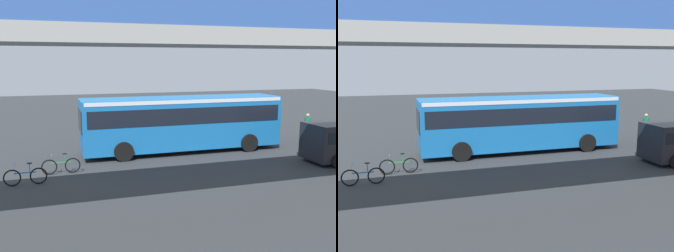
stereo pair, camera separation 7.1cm
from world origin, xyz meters
The scene contains 10 objects.
ground centered at (0.00, 0.00, 0.00)m, with size 80.00×80.00×0.00m, color #2D3033.
city_bus centered at (1.31, 1.03, 1.88)m, with size 11.54×2.85×3.15m.
bicycle_green centered at (8.19, 3.62, 0.37)m, with size 1.77×0.44×0.96m.
bicycle_blue centered at (9.67, 4.88, 0.37)m, with size 1.77×0.44×0.96m.
pedestrian centered at (-7.64, 0.62, 0.89)m, with size 0.38×0.38×1.79m.
traffic_sign centered at (-6.46, -3.29, 1.89)m, with size 0.08×0.60×2.80m.
lane_dash_leftmost centered at (-4.00, -2.37, 0.00)m, with size 2.00×0.20×0.01m, color silver.
lane_dash_left centered at (0.00, -2.37, 0.00)m, with size 2.00×0.20×0.01m, color silver.
lane_dash_centre centered at (4.00, -2.37, 0.00)m, with size 2.00×0.20×0.01m, color silver.
pedestrian_overpass centered at (0.00, 10.08, 5.45)m, with size 30.86×2.60×7.23m.
Camera 2 is at (8.34, 21.17, 5.16)m, focal length 39.92 mm.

